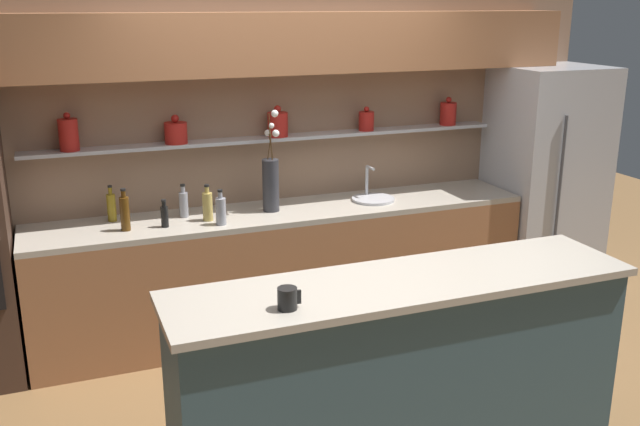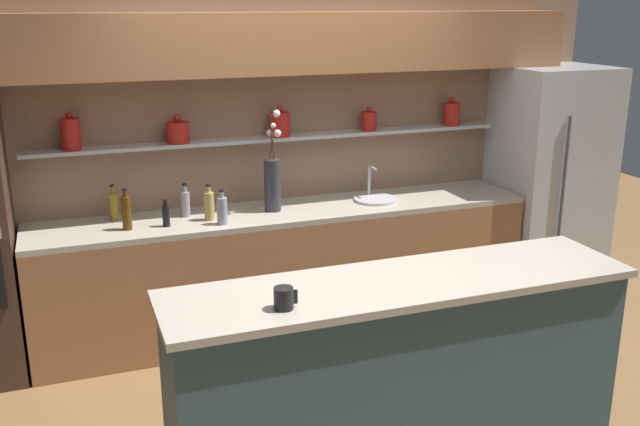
{
  "view_description": "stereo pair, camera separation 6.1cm",
  "coord_description": "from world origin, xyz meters",
  "px_view_note": "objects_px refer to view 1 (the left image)",
  "views": [
    {
      "loc": [
        -1.6,
        -3.48,
        2.37
      ],
      "look_at": [
        -0.12,
        0.37,
        1.14
      ],
      "focal_mm": 40.0,
      "sensor_mm": 36.0,
      "label": 1
    },
    {
      "loc": [
        -1.54,
        -3.5,
        2.37
      ],
      "look_at": [
        -0.12,
        0.37,
        1.14
      ],
      "focal_mm": 40.0,
      "sensor_mm": 36.0,
      "label": 2
    }
  ],
  "objects_px": {
    "flower_vase": "(271,181)",
    "bottle_sauce_4": "(165,215)",
    "bottle_oil_3": "(111,207)",
    "bottle_spirit_0": "(221,210)",
    "coffee_mug": "(287,298)",
    "refrigerator": "(544,181)",
    "bottle_spirit_1": "(125,213)",
    "bottle_spirit_2": "(184,203)",
    "sink_fixture": "(373,197)",
    "bottle_spirit_5": "(208,206)"
  },
  "relations": [
    {
      "from": "flower_vase",
      "to": "bottle_spirit_2",
      "type": "distance_m",
      "value": 0.63
    },
    {
      "from": "bottle_oil_3",
      "to": "coffee_mug",
      "type": "xyz_separation_m",
      "value": [
        0.59,
        -2.03,
        0.05
      ]
    },
    {
      "from": "sink_fixture",
      "to": "coffee_mug",
      "type": "xyz_separation_m",
      "value": [
        -1.31,
        -1.88,
        0.13
      ]
    },
    {
      "from": "flower_vase",
      "to": "bottle_sauce_4",
      "type": "bearing_deg",
      "value": -171.62
    },
    {
      "from": "bottle_spirit_0",
      "to": "coffee_mug",
      "type": "xyz_separation_m",
      "value": [
        -0.09,
        -1.68,
        0.05
      ]
    },
    {
      "from": "refrigerator",
      "to": "bottle_spirit_2",
      "type": "distance_m",
      "value": 2.97
    },
    {
      "from": "bottle_spirit_2",
      "to": "bottle_spirit_0",
      "type": "bearing_deg",
      "value": -53.18
    },
    {
      "from": "bottle_spirit_0",
      "to": "bottle_spirit_5",
      "type": "distance_m",
      "value": 0.14
    },
    {
      "from": "flower_vase",
      "to": "bottle_sauce_4",
      "type": "height_order",
      "value": "flower_vase"
    },
    {
      "from": "refrigerator",
      "to": "bottle_oil_3",
      "type": "height_order",
      "value": "refrigerator"
    },
    {
      "from": "refrigerator",
      "to": "bottle_spirit_1",
      "type": "xyz_separation_m",
      "value": [
        -3.38,
        -0.05,
        0.1
      ]
    },
    {
      "from": "bottle_spirit_0",
      "to": "bottle_spirit_2",
      "type": "xyz_separation_m",
      "value": [
        -0.2,
        0.27,
        -0.0
      ]
    },
    {
      "from": "refrigerator",
      "to": "bottle_spirit_5",
      "type": "bearing_deg",
      "value": -179.64
    },
    {
      "from": "flower_vase",
      "to": "bottle_spirit_5",
      "type": "distance_m",
      "value": 0.5
    },
    {
      "from": "bottle_spirit_0",
      "to": "bottle_sauce_4",
      "type": "distance_m",
      "value": 0.37
    },
    {
      "from": "bottle_spirit_1",
      "to": "bottle_spirit_2",
      "type": "distance_m",
      "value": 0.45
    },
    {
      "from": "bottle_spirit_1",
      "to": "bottle_sauce_4",
      "type": "bearing_deg",
      "value": -3.92
    },
    {
      "from": "refrigerator",
      "to": "bottle_oil_3",
      "type": "xyz_separation_m",
      "value": [
        -3.44,
        0.21,
        0.08
      ]
    },
    {
      "from": "refrigerator",
      "to": "bottle_spirit_0",
      "type": "xyz_separation_m",
      "value": [
        -2.77,
        -0.14,
        0.08
      ]
    },
    {
      "from": "bottle_oil_3",
      "to": "coffee_mug",
      "type": "bearing_deg",
      "value": -73.88
    },
    {
      "from": "bottle_spirit_0",
      "to": "bottle_sauce_4",
      "type": "xyz_separation_m",
      "value": [
        -0.36,
        0.08,
        -0.02
      ]
    },
    {
      "from": "bottle_oil_3",
      "to": "bottle_sauce_4",
      "type": "distance_m",
      "value": 0.41
    },
    {
      "from": "bottle_oil_3",
      "to": "bottle_spirit_0",
      "type": "bearing_deg",
      "value": -27.27
    },
    {
      "from": "sink_fixture",
      "to": "bottle_spirit_5",
      "type": "bearing_deg",
      "value": -177.04
    },
    {
      "from": "flower_vase",
      "to": "bottle_spirit_2",
      "type": "bearing_deg",
      "value": 173.48
    },
    {
      "from": "refrigerator",
      "to": "sink_fixture",
      "type": "xyz_separation_m",
      "value": [
        -1.54,
        0.05,
        0.0
      ]
    },
    {
      "from": "bottle_sauce_4",
      "to": "bottle_spirit_2",
      "type": "bearing_deg",
      "value": 48.65
    },
    {
      "from": "bottle_spirit_5",
      "to": "flower_vase",
      "type": "bearing_deg",
      "value": 8.37
    },
    {
      "from": "bottle_spirit_0",
      "to": "coffee_mug",
      "type": "relative_size",
      "value": 2.18
    },
    {
      "from": "sink_fixture",
      "to": "bottle_spirit_0",
      "type": "distance_m",
      "value": 1.24
    },
    {
      "from": "flower_vase",
      "to": "bottle_spirit_0",
      "type": "distance_m",
      "value": 0.48
    },
    {
      "from": "bottle_spirit_5",
      "to": "coffee_mug",
      "type": "height_order",
      "value": "bottle_spirit_5"
    },
    {
      "from": "sink_fixture",
      "to": "bottle_spirit_0",
      "type": "relative_size",
      "value": 1.33
    },
    {
      "from": "bottle_spirit_1",
      "to": "flower_vase",
      "type": "bearing_deg",
      "value": 5.4
    },
    {
      "from": "sink_fixture",
      "to": "bottle_spirit_0",
      "type": "xyz_separation_m",
      "value": [
        -1.22,
        -0.19,
        0.08
      ]
    },
    {
      "from": "flower_vase",
      "to": "bottle_spirit_1",
      "type": "height_order",
      "value": "flower_vase"
    },
    {
      "from": "bottle_spirit_2",
      "to": "bottle_sauce_4",
      "type": "relative_size",
      "value": 1.24
    },
    {
      "from": "bottle_oil_3",
      "to": "bottle_sauce_4",
      "type": "bearing_deg",
      "value": -40.34
    },
    {
      "from": "bottle_spirit_0",
      "to": "refrigerator",
      "type": "bearing_deg",
      "value": 2.99
    },
    {
      "from": "bottle_spirit_5",
      "to": "bottle_spirit_0",
      "type": "bearing_deg",
      "value": -63.94
    },
    {
      "from": "bottle_spirit_2",
      "to": "sink_fixture",
      "type": "bearing_deg",
      "value": -3.01
    },
    {
      "from": "flower_vase",
      "to": "bottle_spirit_2",
      "type": "height_order",
      "value": "flower_vase"
    },
    {
      "from": "flower_vase",
      "to": "sink_fixture",
      "type": "xyz_separation_m",
      "value": [
        0.8,
        -0.0,
        -0.2
      ]
    },
    {
      "from": "bottle_oil_3",
      "to": "coffee_mug",
      "type": "height_order",
      "value": "bottle_oil_3"
    },
    {
      "from": "bottle_spirit_0",
      "to": "bottle_sauce_4",
      "type": "bearing_deg",
      "value": 167.27
    },
    {
      "from": "bottle_sauce_4",
      "to": "flower_vase",
      "type": "bearing_deg",
      "value": 8.38
    },
    {
      "from": "bottle_spirit_5",
      "to": "bottle_sauce_4",
      "type": "bearing_deg",
      "value": -171.61
    },
    {
      "from": "bottle_oil_3",
      "to": "sink_fixture",
      "type": "bearing_deg",
      "value": -4.73
    },
    {
      "from": "flower_vase",
      "to": "coffee_mug",
      "type": "xyz_separation_m",
      "value": [
        -0.51,
        -1.88,
        -0.07
      ]
    },
    {
      "from": "bottle_spirit_1",
      "to": "coffee_mug",
      "type": "bearing_deg",
      "value": -73.58
    }
  ]
}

